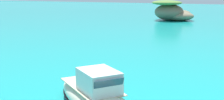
{
  "coord_description": "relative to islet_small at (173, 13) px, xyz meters",
  "views": [
    {
      "loc": [
        12.69,
        -3.78,
        8.27
      ],
      "look_at": [
        -0.03,
        21.81,
        2.62
      ],
      "focal_mm": 47.75,
      "sensor_mm": 36.0,
      "label": 1
    }
  ],
  "objects": [
    {
      "name": "motorboat_cream",
      "position": [
        13.23,
        -68.66,
        -1.1
      ],
      "size": [
        10.48,
        8.86,
        3.13
      ],
      "color": "beige",
      "rests_on": "ground"
    },
    {
      "name": "islet_small",
      "position": [
        0.0,
        0.0,
        0.0
      ],
      "size": [
        13.48,
        14.17,
        5.78
      ],
      "color": "#84755B",
      "rests_on": "ground"
    }
  ]
}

